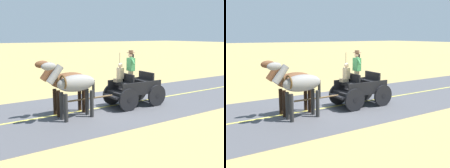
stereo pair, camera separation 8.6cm
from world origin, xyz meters
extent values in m
plane|color=tan|center=(0.00, 0.00, 0.00)|extent=(200.00, 200.00, 0.00)
cube|color=#4C4C51|center=(0.00, 0.00, 0.00)|extent=(5.81, 160.00, 0.01)
cube|color=#DBCC4C|center=(0.00, 0.00, 0.01)|extent=(0.12, 160.00, 0.00)
cube|color=black|center=(-0.44, -0.49, 0.66)|extent=(1.21, 2.21, 0.12)
cube|color=black|center=(-1.01, -0.48, 0.94)|extent=(0.07, 2.09, 0.44)
cube|color=black|center=(0.13, -0.49, 0.94)|extent=(0.07, 2.09, 0.44)
cube|color=black|center=(-0.43, 0.73, 0.56)|extent=(1.08, 0.25, 0.08)
cube|color=black|center=(-0.44, -1.69, 0.48)|extent=(0.72, 0.20, 0.06)
cube|color=black|center=(-0.43, 0.12, 1.04)|extent=(1.02, 0.37, 0.14)
cube|color=black|center=(-0.43, -0.06, 1.26)|extent=(1.02, 0.09, 0.44)
cube|color=black|center=(-0.44, -0.98, 1.04)|extent=(1.02, 0.37, 0.14)
cube|color=black|center=(-0.44, -1.16, 1.26)|extent=(1.02, 0.09, 0.44)
cylinder|color=black|center=(-1.08, 0.29, 0.48)|extent=(0.11, 0.96, 0.96)
cylinder|color=black|center=(-1.08, 0.29, 0.48)|extent=(0.12, 0.21, 0.21)
cylinder|color=black|center=(0.22, 0.28, 0.48)|extent=(0.11, 0.96, 0.96)
cylinder|color=black|center=(0.22, 0.28, 0.48)|extent=(0.12, 0.21, 0.21)
cylinder|color=black|center=(-1.09, -1.25, 0.48)|extent=(0.11, 0.96, 0.96)
cylinder|color=black|center=(-1.09, -1.25, 0.48)|extent=(0.12, 0.21, 0.21)
cylinder|color=black|center=(0.21, -1.26, 0.48)|extent=(0.11, 0.96, 0.96)
cylinder|color=black|center=(0.21, -1.26, 0.48)|extent=(0.12, 0.21, 0.21)
cylinder|color=brown|center=(-0.42, 1.71, 0.61)|extent=(0.08, 2.00, 0.07)
cylinder|color=black|center=(-0.13, 0.12, 1.74)|extent=(0.02, 0.02, 1.30)
cylinder|color=#998466|center=(-0.58, -0.16, 1.17)|extent=(0.22, 0.22, 0.90)
cube|color=#387F47|center=(-0.58, -0.16, 1.90)|extent=(0.34, 0.22, 0.56)
sphere|color=tan|center=(-0.58, -0.16, 2.30)|extent=(0.22, 0.22, 0.22)
cylinder|color=#473323|center=(-0.58, -0.16, 2.40)|extent=(0.36, 0.36, 0.01)
cylinder|color=#473323|center=(-0.58, -0.16, 2.45)|extent=(0.20, 0.20, 0.10)
cylinder|color=#387F47|center=(-0.76, -0.11, 2.08)|extent=(0.26, 0.08, 0.32)
cube|color=black|center=(-0.82, -0.09, 2.28)|extent=(0.02, 0.07, 0.14)
cube|color=#998466|center=(-0.18, 0.24, 1.18)|extent=(0.28, 0.32, 0.14)
cube|color=tan|center=(-0.18, 0.12, 1.49)|extent=(0.30, 0.20, 0.48)
sphere|color=beige|center=(-0.18, 0.12, 1.84)|extent=(0.20, 0.20, 0.20)
ellipsoid|color=gray|center=(-0.78, 2.52, 1.37)|extent=(0.63, 1.58, 0.64)
cylinder|color=#272726|center=(-0.98, 3.05, 0.53)|extent=(0.15, 0.15, 1.05)
cylinder|color=#272726|center=(-0.62, 3.07, 0.53)|extent=(0.15, 0.15, 1.05)
cylinder|color=#272726|center=(-0.93, 1.96, 0.53)|extent=(0.15, 0.15, 1.05)
cylinder|color=#272726|center=(-0.57, 1.98, 0.53)|extent=(0.15, 0.15, 1.05)
cylinder|color=gray|center=(-0.82, 3.36, 1.77)|extent=(0.29, 0.66, 0.73)
ellipsoid|color=gray|center=(-0.83, 3.58, 2.07)|extent=(0.25, 0.55, 0.28)
cube|color=#272726|center=(-0.82, 3.34, 1.81)|extent=(0.08, 0.50, 0.56)
cylinder|color=#272726|center=(-0.74, 1.78, 1.07)|extent=(0.11, 0.11, 0.70)
torus|color=brown|center=(-0.80, 3.06, 1.45)|extent=(0.55, 0.10, 0.55)
ellipsoid|color=brown|center=(-0.06, 2.51, 1.37)|extent=(0.60, 1.57, 0.64)
cylinder|color=black|center=(-0.26, 3.05, 0.53)|extent=(0.15, 0.15, 1.05)
cylinder|color=black|center=(0.10, 3.06, 0.53)|extent=(0.15, 0.15, 1.05)
cylinder|color=black|center=(-0.23, 1.96, 0.53)|extent=(0.15, 0.15, 1.05)
cylinder|color=black|center=(0.13, 1.97, 0.53)|extent=(0.15, 0.15, 1.05)
cylinder|color=brown|center=(-0.08, 3.35, 1.77)|extent=(0.28, 0.65, 0.73)
ellipsoid|color=brown|center=(-0.09, 3.57, 2.07)|extent=(0.23, 0.55, 0.28)
cube|color=black|center=(-0.08, 3.33, 1.81)|extent=(0.07, 0.50, 0.56)
cylinder|color=black|center=(-0.04, 1.77, 1.07)|extent=(0.11, 0.11, 0.70)
torus|color=brown|center=(-0.08, 3.06, 1.45)|extent=(0.55, 0.08, 0.55)
camera|label=1|loc=(-9.65, 6.61, 3.15)|focal=42.14mm
camera|label=2|loc=(-9.69, 6.54, 3.15)|focal=42.14mm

